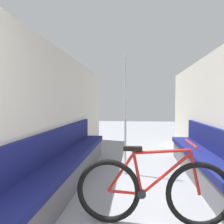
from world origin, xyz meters
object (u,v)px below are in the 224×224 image
bench_seat_row_left (68,165)px  bench_seat_row_right (212,169)px  bicycle (153,191)px  grab_pole_near (125,116)px

bench_seat_row_left → bench_seat_row_right: size_ratio=1.00×
bench_seat_row_right → bicycle: bearing=-132.1°
bench_seat_row_left → grab_pole_near: (0.90, 0.58, 0.77)m
bicycle → grab_pole_near: size_ratio=0.75×
bench_seat_row_left → grab_pole_near: size_ratio=1.86×
bench_seat_row_right → bicycle: size_ratio=2.48×
bicycle → grab_pole_near: grab_pole_near is taller
bench_seat_row_left → bench_seat_row_right: bearing=0.0°
bicycle → grab_pole_near: (-0.37, 1.65, 0.70)m
bench_seat_row_right → bicycle: (-0.96, -1.07, 0.06)m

